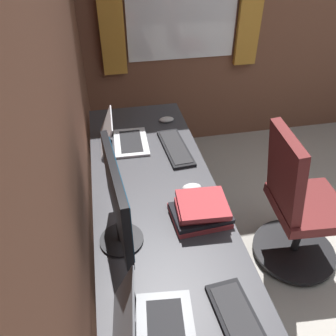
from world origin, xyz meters
name	(u,v)px	position (x,y,z in m)	size (l,w,h in m)	color
wall_back	(50,155)	(0.00, 1.98, 1.30)	(4.58, 0.10, 2.60)	brown
desk	(159,212)	(0.31, 1.58, 0.66)	(2.18, 0.67, 0.73)	#38383D
drawer_pedestal	(164,292)	(0.04, 1.60, 0.35)	(0.40, 0.51, 0.69)	#38383D
monitor_primary	(118,200)	(0.09, 1.78, 0.98)	(0.51, 0.20, 0.44)	black
laptop_leftmost	(121,138)	(0.90, 1.71, 0.78)	(0.33, 0.31, 0.20)	silver
laptop_left	(150,332)	(-0.37, 1.73, 0.78)	(0.37, 0.33, 0.20)	#595B60
keyboard_main	(175,148)	(0.77, 1.39, 0.74)	(0.43, 0.17, 0.02)	black
keyboard_spare	(244,332)	(-0.42, 1.40, 0.74)	(0.43, 0.17, 0.02)	black
mouse_main	(192,188)	(0.37, 1.38, 0.75)	(0.06, 0.10, 0.03)	silver
mouse_spare	(167,120)	(1.12, 1.37, 0.75)	(0.06, 0.10, 0.03)	silver
book_stack_near	(201,211)	(0.16, 1.39, 0.78)	(0.25, 0.29, 0.11)	#B2383D
office_chair	(297,208)	(0.38, 0.69, 0.46)	(0.56, 0.57, 0.97)	maroon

